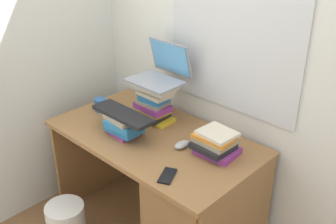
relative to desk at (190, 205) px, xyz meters
name	(u,v)px	position (x,y,z in m)	size (l,w,h in m)	color
wall_back	(200,30)	(-0.32, 0.43, 0.90)	(6.00, 0.06, 2.60)	silver
wall_left	(65,18)	(-1.16, 0.03, 0.90)	(0.05, 6.00, 2.60)	silver
desk	(190,205)	(0.00, 0.00, 0.00)	(1.30, 0.72, 0.73)	olive
book_stack_tall	(155,100)	(-0.47, 0.17, 0.47)	(0.26, 0.21, 0.26)	yellow
book_stack_keyboard_riser	(124,125)	(-0.46, -0.09, 0.40)	(0.23, 0.20, 0.13)	#8C338C
book_stack_side	(215,143)	(0.07, 0.12, 0.40)	(0.24, 0.21, 0.14)	#8C338C
laptop	(161,72)	(-0.46, 0.23, 0.65)	(0.33, 0.29, 0.24)	gray
keyboard	(123,114)	(-0.46, -0.09, 0.47)	(0.42, 0.14, 0.02)	black
computer_mouse	(182,145)	(-0.11, 0.04, 0.35)	(0.06, 0.10, 0.04)	#A5A8AD
mug	(101,105)	(-0.82, 0.01, 0.38)	(0.12, 0.08, 0.09)	#265999
cell_phone	(167,176)	(0.03, -0.22, 0.34)	(0.07, 0.14, 0.01)	black
wastebasket	(66,223)	(-0.67, -0.45, -0.27)	(0.25, 0.25, 0.27)	silver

